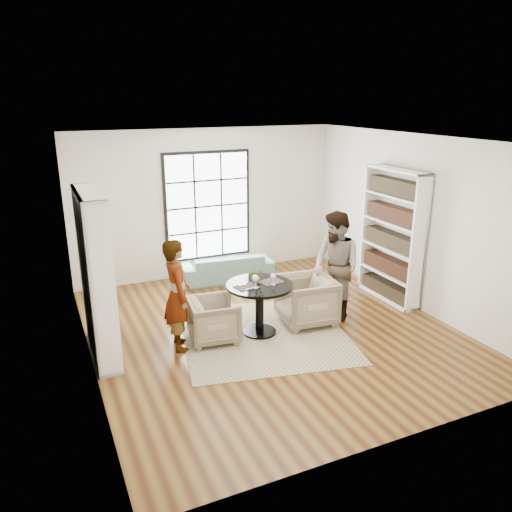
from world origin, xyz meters
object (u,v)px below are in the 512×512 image
sofa (227,267)px  pedestal_table (260,298)px  person_right (336,266)px  wine_glass_right (273,277)px  wine_glass_left (256,279)px  armchair_left (214,320)px  armchair_right (306,300)px  person_left (177,295)px  flower_centerpiece (256,276)px

sofa → pedestal_table: bearing=86.7°
pedestal_table → person_right: 1.44m
wine_glass_right → sofa: bearing=85.2°
person_right → sofa: bearing=-166.8°
sofa → wine_glass_left: wine_glass_left is taller
wine_glass_left → pedestal_table: bearing=44.4°
sofa → person_right: person_right is taller
sofa → armchair_left: 2.65m
pedestal_table → wine_glass_left: wine_glass_left is taller
pedestal_table → person_right: bearing=1.4°
pedestal_table → sofa: bearing=80.9°
sofa → armchair_left: armchair_left is taller
sofa → wine_glass_left: (-0.52, -2.60, 0.71)m
armchair_left → armchair_right: (1.59, -0.04, 0.06)m
armchair_right → armchair_left: bearing=-85.5°
armchair_left → wine_glass_right: (0.91, -0.18, 0.62)m
person_left → person_right: size_ratio=0.92×
pedestal_table → wine_glass_left: size_ratio=4.91×
armchair_left → person_left: bearing=97.3°
pedestal_table → armchair_right: (0.86, 0.04, -0.20)m
wine_glass_right → flower_centerpiece: (-0.20, 0.17, -0.02)m
flower_centerpiece → armchair_left: bearing=179.7°
flower_centerpiece → wine_glass_right: bearing=-40.4°
armchair_right → wine_glass_right: wine_glass_right is taller
armchair_right → person_left: bearing=-85.1°
sofa → flower_centerpiece: bearing=85.9°
sofa → person_left: bearing=60.9°
wine_glass_right → person_right: bearing=6.3°
person_right → wine_glass_left: person_right is taller
sofa → person_right: bearing=118.3°
pedestal_table → wine_glass_right: wine_glass_right is taller
pedestal_table → flower_centerpiece: (-0.02, 0.07, 0.34)m
pedestal_table → armchair_left: bearing=174.0°
sofa → armchair_right: armchair_right is taller
armchair_left → wine_glass_left: wine_glass_left is taller
person_left → wine_glass_left: (1.16, -0.20, 0.14)m
person_left → armchair_right: bearing=-86.2°
sofa → wine_glass_left: bearing=84.5°
pedestal_table → armchair_right: size_ratio=1.20×
person_right → flower_centerpiece: bearing=-100.8°
pedestal_table → armchair_left: pedestal_table is taller
wine_glass_right → flower_centerpiece: flower_centerpiece is taller
person_right → wine_glass_left: size_ratio=8.59×
armchair_right → wine_glass_left: (-0.98, -0.16, 0.58)m
wine_glass_right → person_left: bearing=173.1°
wine_glass_left → flower_centerpiece: bearing=62.4°
person_right → flower_centerpiece: 1.43m
person_left → flower_centerpiece: size_ratio=7.40×
pedestal_table → armchair_right: 0.88m
pedestal_table → person_right: size_ratio=0.57×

